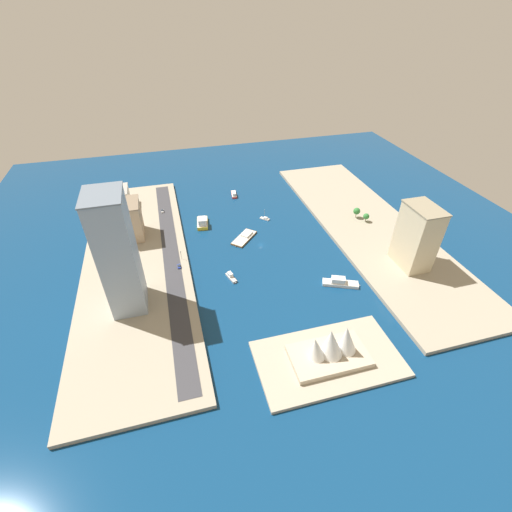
% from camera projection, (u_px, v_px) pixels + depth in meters
% --- Properties ---
extents(ground_plane, '(440.00, 440.00, 0.00)m').
position_uv_depth(ground_plane, '(261.00, 245.00, 265.51)').
color(ground_plane, navy).
extents(quay_west, '(70.00, 240.00, 2.61)m').
position_uv_depth(quay_west, '(368.00, 227.00, 283.66)').
color(quay_west, '#9E937F').
rests_on(quay_west, ground_plane).
extents(quay_east, '(70.00, 240.00, 2.61)m').
position_uv_depth(quay_east, '(136.00, 263.00, 245.80)').
color(quay_east, '#9E937F').
rests_on(quay_east, ground_plane).
extents(peninsula_point, '(73.43, 41.17, 2.00)m').
position_uv_depth(peninsula_point, '(328.00, 359.00, 181.54)').
color(peninsula_point, '#A89E89').
rests_on(peninsula_point, ground_plane).
extents(road_strip, '(11.11, 228.00, 0.15)m').
position_uv_depth(road_strip, '(171.00, 256.00, 250.04)').
color(road_strip, '#38383D').
rests_on(road_strip, quay_east).
extents(barge_flat_brown, '(23.55, 24.23, 2.86)m').
position_uv_depth(barge_flat_brown, '(245.00, 237.00, 272.07)').
color(barge_flat_brown, brown).
rests_on(barge_flat_brown, ground_plane).
extents(tugboat_red, '(6.07, 15.73, 4.19)m').
position_uv_depth(tugboat_red, '(234.00, 194.00, 329.13)').
color(tugboat_red, red).
rests_on(tugboat_red, ground_plane).
extents(yacht_sleek_gray, '(6.12, 12.10, 4.07)m').
position_uv_depth(yacht_sleek_gray, '(231.00, 277.00, 233.38)').
color(yacht_sleek_gray, '#999EA3').
rests_on(yacht_sleek_gray, ground_plane).
extents(ferry_yellow_fast, '(10.64, 20.76, 7.67)m').
position_uv_depth(ferry_yellow_fast, '(202.00, 222.00, 286.32)').
color(ferry_yellow_fast, yellow).
rests_on(ferry_yellow_fast, ground_plane).
extents(sailboat_small_white, '(7.84, 7.67, 9.30)m').
position_uv_depth(sailboat_small_white, '(265.00, 218.00, 294.85)').
color(sailboat_small_white, white).
rests_on(sailboat_small_white, ground_plane).
extents(ferry_white_commuter, '(23.79, 14.59, 5.63)m').
position_uv_depth(ferry_white_commuter, '(340.00, 282.00, 228.03)').
color(ferry_white_commuter, silver).
rests_on(ferry_white_commuter, ground_plane).
extents(apartment_midrise_tan, '(18.21, 25.02, 27.84)m').
position_uv_depth(apartment_midrise_tan, '(129.00, 220.00, 262.68)').
color(apartment_midrise_tan, tan).
rests_on(apartment_midrise_tan, quay_east).
extents(tower_tall_glass, '(19.48, 25.46, 71.89)m').
position_uv_depth(tower_tall_glass, '(118.00, 255.00, 190.50)').
color(tower_tall_glass, '#8C9EB2').
rests_on(tower_tall_glass, quay_east).
extents(office_block_beige, '(17.38, 26.21, 43.45)m').
position_uv_depth(office_block_beige, '(417.00, 237.00, 230.15)').
color(office_block_beige, '#C6B793').
rests_on(office_block_beige, quay_west).
extents(hotel_broad_white, '(15.60, 23.82, 16.67)m').
position_uv_depth(hotel_broad_white, '(120.00, 198.00, 302.45)').
color(hotel_broad_white, silver).
rests_on(hotel_broad_white, quay_east).
extents(van_white, '(2.09, 4.75, 1.75)m').
position_uv_depth(van_white, '(162.00, 211.00, 299.53)').
color(van_white, black).
rests_on(van_white, road_strip).
extents(hatchback_blue, '(2.05, 4.51, 1.50)m').
position_uv_depth(hatchback_blue, '(179.00, 266.00, 239.08)').
color(hatchback_blue, black).
rests_on(hatchback_blue, road_strip).
extents(traffic_light_waterfront, '(0.36, 0.36, 6.50)m').
position_uv_depth(traffic_light_waterfront, '(181.00, 254.00, 244.47)').
color(traffic_light_waterfront, black).
rests_on(traffic_light_waterfront, quay_east).
extents(opera_landmark, '(39.47, 22.78, 21.14)m').
position_uv_depth(opera_landmark, '(331.00, 347.00, 176.43)').
color(opera_landmark, '#BCAD93').
rests_on(opera_landmark, peninsula_point).
extents(park_tree_cluster, '(9.66, 12.99, 8.64)m').
position_uv_depth(park_tree_cluster, '(360.00, 213.00, 287.61)').
color(park_tree_cluster, brown).
rests_on(park_tree_cluster, quay_west).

